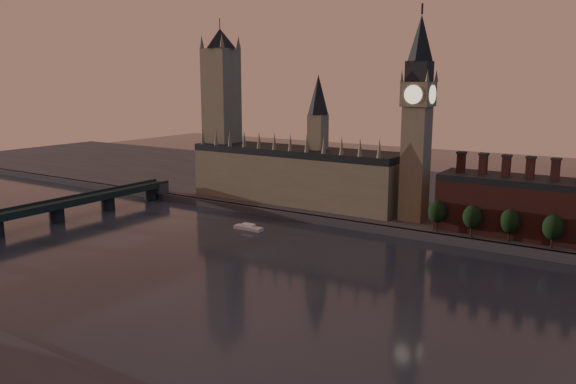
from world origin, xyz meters
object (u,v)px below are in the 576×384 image
big_ben (417,117)px  westminster_bridge (22,216)px  victoria_tower (222,106)px  river_boat (248,227)px

big_ben → westminster_bridge: big_ben is taller
big_ben → victoria_tower: bearing=177.8°
westminster_bridge → river_boat: bearing=32.9°
victoria_tower → big_ben: size_ratio=1.01×
westminster_bridge → river_boat: (96.57, 62.45, -6.23)m
big_ben → westminster_bridge: 205.83m
victoria_tower → river_boat: (61.57, -55.25, -57.89)m
victoria_tower → westminster_bridge: bearing=-106.6°
river_boat → big_ben: bearing=34.7°
river_boat → victoria_tower: bearing=136.5°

